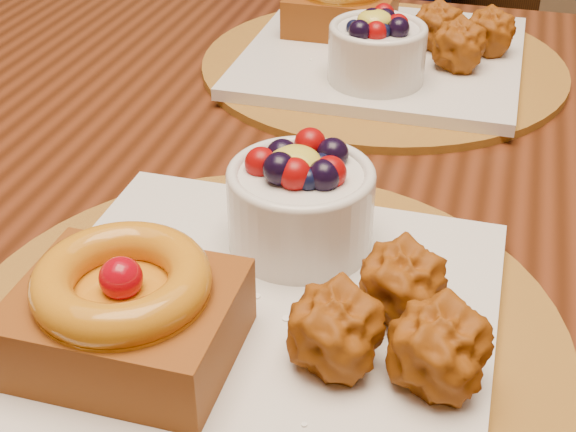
{
  "coord_description": "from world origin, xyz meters",
  "views": [
    {
      "loc": [
        0.16,
        -0.57,
        1.09
      ],
      "look_at": [
        0.05,
        -0.17,
        0.82
      ],
      "focal_mm": 50.0,
      "sensor_mm": 36.0,
      "label": 1
    }
  ],
  "objects_px": {
    "place_setting_near": "(254,298)",
    "chair_far": "(404,103)",
    "dining_table": "(334,244)",
    "place_setting_far": "(380,46)"
  },
  "relations": [
    {
      "from": "chair_far",
      "to": "dining_table",
      "type": "bearing_deg",
      "value": -83.31
    },
    {
      "from": "dining_table",
      "to": "chair_far",
      "type": "distance_m",
      "value": 0.79
    },
    {
      "from": "dining_table",
      "to": "chair_far",
      "type": "bearing_deg",
      "value": 92.81
    },
    {
      "from": "place_setting_near",
      "to": "place_setting_far",
      "type": "relative_size",
      "value": 1.0
    },
    {
      "from": "place_setting_near",
      "to": "chair_far",
      "type": "relative_size",
      "value": 0.46
    },
    {
      "from": "place_setting_far",
      "to": "chair_far",
      "type": "relative_size",
      "value": 0.46
    },
    {
      "from": "place_setting_near",
      "to": "place_setting_far",
      "type": "height_order",
      "value": "place_setting_near"
    },
    {
      "from": "place_setting_near",
      "to": "chair_far",
      "type": "bearing_deg",
      "value": 91.99
    },
    {
      "from": "dining_table",
      "to": "place_setting_far",
      "type": "distance_m",
      "value": 0.24
    },
    {
      "from": "place_setting_far",
      "to": "chair_far",
      "type": "height_order",
      "value": "place_setting_far"
    }
  ]
}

